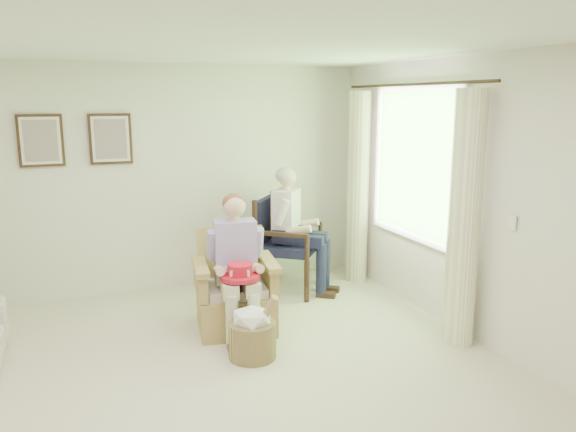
{
  "coord_description": "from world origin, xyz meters",
  "views": [
    {
      "loc": [
        -0.94,
        -3.73,
        2.2
      ],
      "look_at": [
        1.12,
        1.41,
        1.05
      ],
      "focal_mm": 35.0,
      "sensor_mm": 36.0,
      "label": 1
    }
  ],
  "objects_px": {
    "wood_armchair": "(286,239)",
    "red_hat": "(240,273)",
    "person_dark": "(292,221)",
    "hatbox": "(252,332)",
    "person_wicker": "(237,256)",
    "wicker_armchair": "(234,297)"
  },
  "relations": [
    {
      "from": "wood_armchair",
      "to": "person_dark",
      "type": "relative_size",
      "value": 0.76
    },
    {
      "from": "wood_armchair",
      "to": "hatbox",
      "type": "height_order",
      "value": "wood_armchair"
    },
    {
      "from": "person_wicker",
      "to": "person_dark",
      "type": "height_order",
      "value": "person_dark"
    },
    {
      "from": "person_dark",
      "to": "wood_armchair",
      "type": "bearing_deg",
      "value": 38.09
    },
    {
      "from": "wood_armchair",
      "to": "person_dark",
      "type": "distance_m",
      "value": 0.31
    },
    {
      "from": "wicker_armchair",
      "to": "red_hat",
      "type": "xyz_separation_m",
      "value": [
        -0.04,
        -0.33,
        0.35
      ]
    },
    {
      "from": "wood_armchair",
      "to": "hatbox",
      "type": "distance_m",
      "value": 1.91
    },
    {
      "from": "wood_armchair",
      "to": "red_hat",
      "type": "bearing_deg",
      "value": -178.98
    },
    {
      "from": "red_hat",
      "to": "hatbox",
      "type": "xyz_separation_m",
      "value": [
        -0.01,
        -0.37,
        -0.42
      ]
    },
    {
      "from": "person_wicker",
      "to": "wood_armchair",
      "type": "bearing_deg",
      "value": 57.62
    },
    {
      "from": "red_hat",
      "to": "person_dark",
      "type": "bearing_deg",
      "value": 48.59
    },
    {
      "from": "person_wicker",
      "to": "red_hat",
      "type": "distance_m",
      "value": 0.23
    },
    {
      "from": "wood_armchair",
      "to": "hatbox",
      "type": "relative_size",
      "value": 1.78
    },
    {
      "from": "wood_armchair",
      "to": "person_dark",
      "type": "xyz_separation_m",
      "value": [
        -0.0,
        -0.18,
        0.26
      ]
    },
    {
      "from": "wicker_armchair",
      "to": "person_dark",
      "type": "bearing_deg",
      "value": 47.67
    },
    {
      "from": "person_wicker",
      "to": "hatbox",
      "type": "distance_m",
      "value": 0.78
    },
    {
      "from": "person_dark",
      "to": "hatbox",
      "type": "bearing_deg",
      "value": -175.35
    },
    {
      "from": "red_hat",
      "to": "hatbox",
      "type": "height_order",
      "value": "red_hat"
    },
    {
      "from": "wicker_armchair",
      "to": "person_wicker",
      "type": "relative_size",
      "value": 0.73
    },
    {
      "from": "person_dark",
      "to": "red_hat",
      "type": "bearing_deg",
      "value": 176.68
    },
    {
      "from": "wicker_armchair",
      "to": "red_hat",
      "type": "distance_m",
      "value": 0.49
    },
    {
      "from": "wicker_armchair",
      "to": "red_hat",
      "type": "relative_size",
      "value": 2.61
    }
  ]
}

